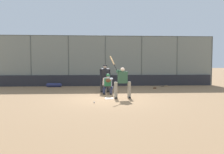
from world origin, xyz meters
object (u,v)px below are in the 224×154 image
at_px(fielding_glove_on_dirt, 155,88).
at_px(baseball_loose, 94,102).
at_px(equipment_bag_dugout_side, 54,85).
at_px(spare_bat_near_backstop, 165,86).
at_px(umpire_home, 105,78).
at_px(batter_at_plate, 122,82).
at_px(catcher_behind_plate, 108,84).

distance_m(fielding_glove_on_dirt, baseball_loose, 6.95).
bearing_deg(equipment_bag_dugout_side, spare_bat_near_backstop, 179.59).
height_order(fielding_glove_on_dirt, equipment_bag_dugout_side, equipment_bag_dugout_side).
bearing_deg(umpire_home, fielding_glove_on_dirt, -158.22).
bearing_deg(baseball_loose, batter_at_plate, -138.13).
relative_size(batter_at_plate, umpire_home, 1.28).
relative_size(batter_at_plate, spare_bat_near_backstop, 3.28).
height_order(batter_at_plate, spare_bat_near_backstop, batter_at_plate).
bearing_deg(fielding_glove_on_dirt, batter_at_plate, 56.75).
distance_m(baseball_loose, equipment_bag_dugout_side, 7.78).
xyz_separation_m(fielding_glove_on_dirt, baseball_loose, (4.21, 5.53, -0.01)).
xyz_separation_m(batter_at_plate, spare_bat_near_backstop, (-4.02, -5.73, -0.84)).
height_order(catcher_behind_plate, fielding_glove_on_dirt, catcher_behind_plate).
bearing_deg(fielding_glove_on_dirt, equipment_bag_dugout_side, -11.69).
height_order(spare_bat_near_backstop, equipment_bag_dugout_side, equipment_bag_dugout_side).
height_order(fielding_glove_on_dirt, baseball_loose, fielding_glove_on_dirt).
bearing_deg(baseball_loose, catcher_behind_plate, -104.24).
relative_size(catcher_behind_plate, spare_bat_near_backstop, 1.81).
relative_size(fielding_glove_on_dirt, equipment_bag_dugout_side, 0.23).
bearing_deg(baseball_loose, umpire_home, -99.01).
bearing_deg(spare_bat_near_backstop, umpire_home, 175.98).
relative_size(umpire_home, spare_bat_near_backstop, 2.57).
height_order(batter_at_plate, fielding_glove_on_dirt, batter_at_plate).
bearing_deg(equipment_bag_dugout_side, batter_at_plate, 128.86).
xyz_separation_m(batter_at_plate, fielding_glove_on_dirt, (-2.79, -4.25, -0.82)).
xyz_separation_m(fielding_glove_on_dirt, equipment_bag_dugout_side, (7.45, -1.54, 0.10)).
bearing_deg(catcher_behind_plate, fielding_glove_on_dirt, -133.30).
distance_m(spare_bat_near_backstop, equipment_bag_dugout_side, 8.69).
xyz_separation_m(catcher_behind_plate, umpire_home, (0.15, -0.84, 0.30)).
bearing_deg(umpire_home, catcher_behind_plate, 95.53).
xyz_separation_m(batter_at_plate, catcher_behind_plate, (0.68, -1.64, -0.24)).
bearing_deg(umpire_home, equipment_bag_dugout_side, -45.04).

